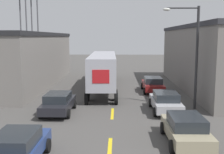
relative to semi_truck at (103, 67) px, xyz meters
name	(u,v)px	position (x,y,z in m)	size (l,w,h in m)	color
road_centerline	(110,149)	(1.13, -16.21, -2.28)	(0.20, 15.82, 0.01)	yellow
warehouse_left	(11,59)	(-10.76, 2.55, 0.70)	(9.94, 21.80, 5.97)	slate
warehouse_right	(221,57)	(12.36, 0.36, 1.07)	(8.59, 21.83, 6.69)	slate
semi_truck	(103,67)	(0.00, 0.00, 0.00)	(3.07, 15.98, 3.76)	black
parked_car_left_near	(17,148)	(-2.76, -18.12, -1.50)	(2.09, 4.48, 1.49)	navy
parked_car_left_far	(58,103)	(-2.76, -9.77, -1.50)	(2.09, 4.48, 1.49)	black
parked_car_right_near	(186,129)	(5.03, -15.39, -1.50)	(2.09, 4.48, 1.49)	tan
parked_car_right_far	(153,84)	(5.03, -1.59, -1.50)	(2.09, 4.48, 1.49)	maroon
parked_car_right_mid	(166,101)	(5.03, -9.20, -1.50)	(2.09, 4.48, 1.49)	#B2B2B7
street_lamp	(192,50)	(7.10, -8.26, 2.23)	(2.72, 0.32, 7.72)	#2D2D30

